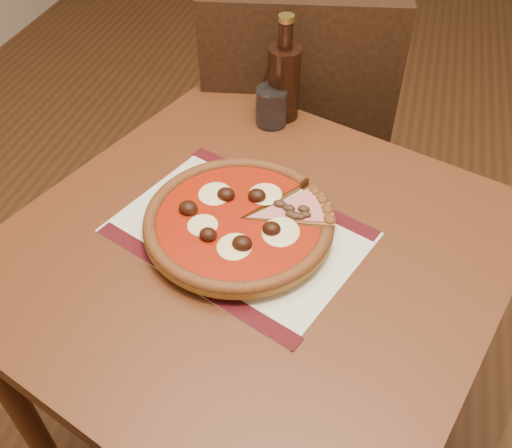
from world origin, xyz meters
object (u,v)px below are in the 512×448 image
Objects in this scene: pizza at (239,220)px; water_glass at (272,107)px; chair_far at (296,133)px; bottle at (284,79)px; plate at (239,228)px; table at (253,282)px.

water_glass is at bearing 94.93° from pizza.
chair_far reaches higher than water_glass.
bottle reaches higher than chair_far.
water_glass reaches higher than plate.
chair_far is 2.95× the size of pizza.
chair_far is at bearing 92.09° from plate.
table is 12.30× the size of water_glass.
table is 3.09× the size of pizza.
water_glass is (-0.03, 0.34, 0.03)m from plate.
water_glass is (-0.03, 0.34, 0.01)m from pizza.
table is at bearing -33.67° from plate.
table is 0.12m from plate.
table is at bearing -33.23° from pizza.
chair_far is at bearing 88.24° from water_glass.
chair_far reaches higher than plate.
table is at bearing -83.71° from bottle.
bottle reaches higher than plate.
table is 0.62m from chair_far.
plate is (0.02, -0.59, 0.21)m from chair_far.
pizza is (-0.00, -0.00, 0.02)m from plate.
water_glass is at bearing -116.17° from bottle.
chair_far is (-0.05, 0.61, -0.10)m from table.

